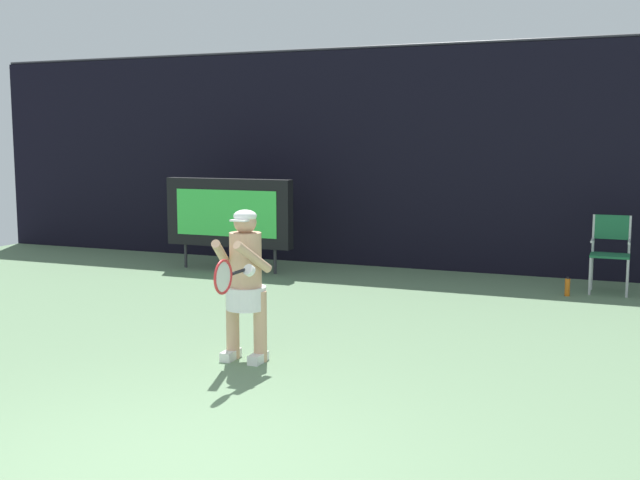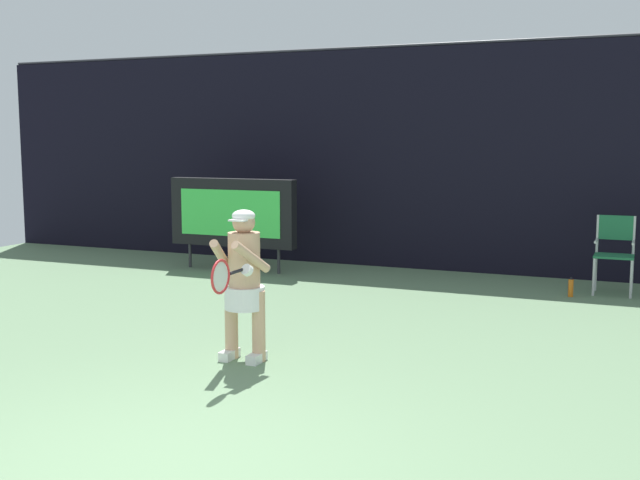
{
  "view_description": "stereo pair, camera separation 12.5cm",
  "coord_description": "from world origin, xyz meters",
  "px_view_note": "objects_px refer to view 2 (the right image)",
  "views": [
    {
      "loc": [
        2.75,
        -4.04,
        2.15
      ],
      "look_at": [
        -0.43,
        3.81,
        1.05
      ],
      "focal_mm": 44.11,
      "sensor_mm": 36.0,
      "label": 1
    },
    {
      "loc": [
        2.86,
        -3.99,
        2.15
      ],
      "look_at": [
        -0.43,
        3.81,
        1.05
      ],
      "focal_mm": 44.11,
      "sensor_mm": 36.0,
      "label": 2
    }
  ],
  "objects_px": {
    "tennis_player": "(244,279)",
    "tennis_racket": "(222,276)",
    "water_bottle": "(571,288)",
    "scoreboard": "(233,213)",
    "umpire_chair": "(614,250)"
  },
  "relations": [
    {
      "from": "water_bottle",
      "to": "tennis_player",
      "type": "bearing_deg",
      "value": -120.72
    },
    {
      "from": "umpire_chair",
      "to": "tennis_racket",
      "type": "distance_m",
      "value": 6.34
    },
    {
      "from": "tennis_player",
      "to": "tennis_racket",
      "type": "height_order",
      "value": "tennis_player"
    },
    {
      "from": "tennis_player",
      "to": "tennis_racket",
      "type": "xyz_separation_m",
      "value": [
        0.14,
        -0.66,
        0.14
      ]
    },
    {
      "from": "scoreboard",
      "to": "tennis_racket",
      "type": "distance_m",
      "value": 5.9
    },
    {
      "from": "umpire_chair",
      "to": "tennis_racket",
      "type": "xyz_separation_m",
      "value": [
        -3.02,
        -5.56,
        0.33
      ]
    },
    {
      "from": "umpire_chair",
      "to": "tennis_player",
      "type": "height_order",
      "value": "tennis_player"
    },
    {
      "from": "scoreboard",
      "to": "water_bottle",
      "type": "relative_size",
      "value": 8.3
    },
    {
      "from": "umpire_chair",
      "to": "scoreboard",
      "type": "bearing_deg",
      "value": -176.41
    },
    {
      "from": "water_bottle",
      "to": "tennis_player",
      "type": "xyz_separation_m",
      "value": [
        -2.64,
        -4.44,
        0.68
      ]
    },
    {
      "from": "scoreboard",
      "to": "tennis_player",
      "type": "relative_size",
      "value": 1.49
    },
    {
      "from": "tennis_player",
      "to": "scoreboard",
      "type": "bearing_deg",
      "value": 120.36
    },
    {
      "from": "scoreboard",
      "to": "umpire_chair",
      "type": "distance_m",
      "value": 5.83
    },
    {
      "from": "tennis_racket",
      "to": "scoreboard",
      "type": "bearing_deg",
      "value": 131.61
    },
    {
      "from": "scoreboard",
      "to": "tennis_player",
      "type": "height_order",
      "value": "scoreboard"
    }
  ]
}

